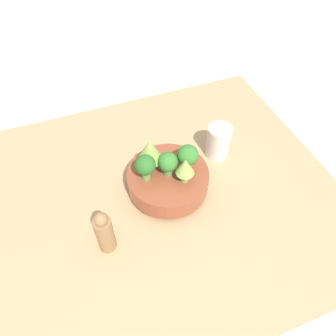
# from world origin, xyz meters

# --- Properties ---
(ground_plane) EXTENTS (6.00, 6.00, 0.00)m
(ground_plane) POSITION_xyz_m (0.00, 0.00, 0.00)
(ground_plane) COLOR beige
(table) EXTENTS (0.93, 0.84, 0.04)m
(table) POSITION_xyz_m (0.00, 0.00, 0.02)
(table) COLOR tan
(table) RESTS_ON ground_plane
(bowl) EXTENTS (0.22, 0.22, 0.07)m
(bowl) POSITION_xyz_m (0.01, 0.01, 0.08)
(bowl) COLOR brown
(bowl) RESTS_ON table
(broccoli_floret_right) EXTENTS (0.06, 0.06, 0.07)m
(broccoli_floret_right) POSITION_xyz_m (0.06, 0.01, 0.15)
(broccoli_floret_right) COLOR #6BA34C
(broccoli_floret_right) RESTS_ON bowl
(romanesco_piece_near) EXTENTS (0.05, 0.05, 0.08)m
(romanesco_piece_near) POSITION_xyz_m (0.04, -0.03, 0.16)
(romanesco_piece_near) COLOR #7AB256
(romanesco_piece_near) RESTS_ON bowl
(romanesco_piece_far) EXTENTS (0.06, 0.06, 0.10)m
(romanesco_piece_far) POSITION_xyz_m (-0.03, 0.04, 0.17)
(romanesco_piece_far) COLOR #7AB256
(romanesco_piece_far) RESTS_ON bowl
(broccoli_floret_left) EXTENTS (0.05, 0.05, 0.08)m
(broccoli_floret_left) POSITION_xyz_m (-0.05, 0.01, 0.15)
(broccoli_floret_left) COLOR #6BA34C
(broccoli_floret_left) RESTS_ON bowl
(broccoli_floret_center) EXTENTS (0.05, 0.05, 0.07)m
(broccoli_floret_center) POSITION_xyz_m (0.01, 0.01, 0.15)
(broccoli_floret_center) COLOR #609347
(broccoli_floret_center) RESTS_ON bowl
(cup) EXTENTS (0.07, 0.07, 0.10)m
(cup) POSITION_xyz_m (0.19, 0.08, 0.09)
(cup) COLOR silver
(cup) RESTS_ON table
(pepper_mill) EXTENTS (0.04, 0.04, 0.14)m
(pepper_mill) POSITION_xyz_m (-0.19, -0.10, 0.10)
(pepper_mill) COLOR #997047
(pepper_mill) RESTS_ON table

